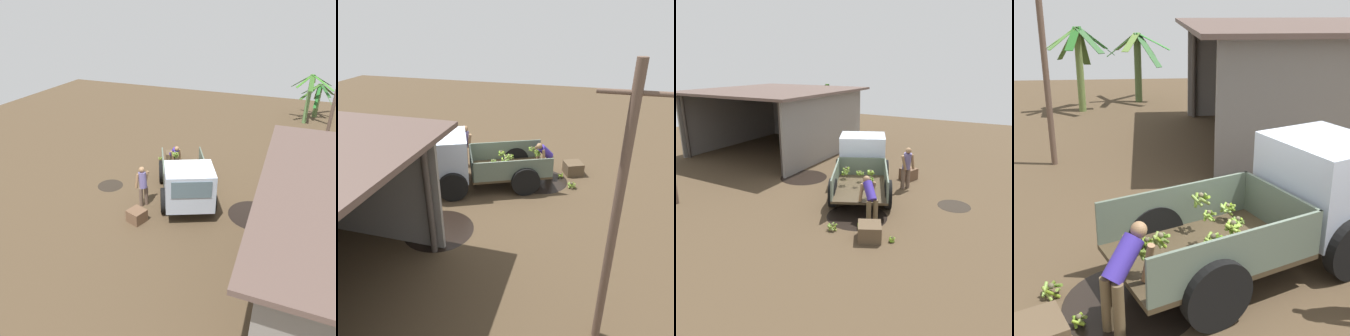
{
  "view_description": "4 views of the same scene",
  "coord_description": "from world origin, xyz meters",
  "views": [
    {
      "loc": [
        10.8,
        3.31,
        7.22
      ],
      "look_at": [
        0.48,
        -0.72,
        1.57
      ],
      "focal_mm": 35.0,
      "sensor_mm": 36.0,
      "label": 1
    },
    {
      "loc": [
        -3.72,
        9.47,
        5.61
      ],
      "look_at": [
        -1.29,
        0.47,
        1.11
      ],
      "focal_mm": 35.0,
      "sensor_mm": 36.0,
      "label": 2
    },
    {
      "loc": [
        -10.64,
        -5.19,
        4.63
      ],
      "look_at": [
        -1.12,
        0.01,
        1.16
      ],
      "focal_mm": 35.0,
      "sensor_mm": 36.0,
      "label": 3
    },
    {
      "loc": [
        -1.94,
        -6.56,
        4.01
      ],
      "look_at": [
        -1.35,
        0.59,
        1.39
      ],
      "focal_mm": 50.0,
      "sensor_mm": 36.0,
      "label": 4
    }
  ],
  "objects": [
    {
      "name": "ground",
      "position": [
        0.0,
        0.0,
        0.0
      ],
      "size": [
        36.0,
        36.0,
        0.0
      ],
      "primitive_type": "plane",
      "color": "#483826"
    },
    {
      "name": "mud_patch_0",
      "position": [
        0.1,
        2.64,
        0.0
      ],
      "size": [
        1.97,
        1.97,
        0.01
      ],
      "primitive_type": "cylinder",
      "color": "black",
      "rests_on": "ground"
    },
    {
      "name": "mud_patch_1",
      "position": [
        0.12,
        -3.58,
        0.0
      ],
      "size": [
        1.1,
        1.1,
        0.01
      ],
      "primitive_type": "cylinder",
      "color": "black",
      "rests_on": "ground"
    },
    {
      "name": "mud_patch_2",
      "position": [
        -2.19,
        -1.04,
        0.0
      ],
      "size": [
        1.93,
        1.93,
        0.01
      ],
      "primitive_type": "cylinder",
      "color": "black",
      "rests_on": "ground"
    },
    {
      "name": "cargo_truck",
      "position": [
        0.48,
        0.07,
        1.03
      ],
      "size": [
        4.64,
        3.36,
        1.93
      ],
      "rotation": [
        0.0,
        0.0,
        0.42
      ],
      "color": "#3D3120",
      "rests_on": "ground"
    },
    {
      "name": "utility_pole",
      "position": [
        -4.26,
        4.91,
        2.64
      ],
      "size": [
        1.03,
        0.15,
        5.09
      ],
      "color": "brown",
      "rests_on": "ground"
    },
    {
      "name": "person_foreground_visitor",
      "position": [
        0.94,
        -1.59,
        0.91
      ],
      "size": [
        0.59,
        0.53,
        1.64
      ],
      "rotation": [
        0.0,
        0.0,
        4.02
      ],
      "color": "brown",
      "rests_on": "ground"
    },
    {
      "name": "person_worker_loading",
      "position": [
        -2.26,
        -1.5,
        0.8
      ],
      "size": [
        0.75,
        0.72,
        1.37
      ],
      "rotation": [
        0.0,
        0.0,
        0.81
      ],
      "color": "brown",
      "rests_on": "ground"
    },
    {
      "name": "banana_bunch_on_ground_0",
      "position": [
        -2.85,
        -1.49,
        0.11
      ],
      "size": [
        0.23,
        0.21,
        0.19
      ],
      "color": "brown",
      "rests_on": "ground"
    },
    {
      "name": "banana_bunch_on_ground_1",
      "position": [
        -3.32,
        -0.8,
        0.12
      ],
      "size": [
        0.32,
        0.31,
        0.22
      ],
      "color": "brown",
      "rests_on": "ground"
    },
    {
      "name": "banana_bunch_on_ground_2",
      "position": [
        -3.11,
        -2.56,
        0.08
      ],
      "size": [
        0.18,
        0.19,
        0.16
      ],
      "color": "#4E4632",
      "rests_on": "ground"
    },
    {
      "name": "banana_bunch_on_ground_3",
      "position": [
        -3.26,
        -2.05,
        0.1
      ],
      "size": [
        0.2,
        0.2,
        0.18
      ],
      "color": "brown",
      "rests_on": "ground"
    },
    {
      "name": "wooden_crate_0",
      "position": [
        -3.27,
        -1.96,
        0.23
      ],
      "size": [
        0.85,
        0.85,
        0.46
      ],
      "primitive_type": "cube",
      "rotation": [
        0.0,
        0.0,
        3.58
      ],
      "color": "brown",
      "rests_on": "ground"
    },
    {
      "name": "wooden_crate_1",
      "position": [
        2.03,
        -1.34,
        0.23
      ],
      "size": [
        0.73,
        0.73,
        0.47
      ],
      "primitive_type": "cube",
      "rotation": [
        0.0,
        0.0,
        5.95
      ],
      "color": "brown",
      "rests_on": "ground"
    }
  ]
}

